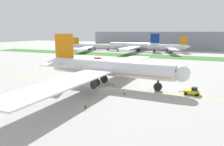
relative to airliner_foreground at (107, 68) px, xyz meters
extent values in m
plane|color=#ADAAA5|center=(2.17, -4.35, -5.86)|extent=(600.00, 600.00, 0.00)
cube|color=yellow|center=(2.17, -3.11, -5.86)|extent=(280.00, 0.36, 0.01)
cube|color=#38722D|center=(2.17, 93.70, -5.81)|extent=(320.00, 24.00, 0.10)
cylinder|color=white|center=(0.77, -0.02, 0.16)|extent=(43.73, 6.57, 5.35)
cube|color=orange|center=(0.77, -0.02, -0.78)|extent=(41.98, 6.09, 0.64)
sphere|color=white|center=(24.04, -0.67, 0.16)|extent=(5.08, 5.08, 5.08)
cone|color=white|center=(-23.43, 0.66, 0.56)|extent=(6.01, 4.71, 4.55)
cube|color=orange|center=(-17.53, 0.49, 7.12)|extent=(7.86, 0.75, 8.56)
cube|color=white|center=(-18.25, 5.86, 0.96)|extent=(5.03, 8.69, 0.37)
cube|color=white|center=(-18.55, -4.83, 0.96)|extent=(5.03, 8.69, 0.37)
cube|color=white|center=(-0.78, 22.33, -0.51)|extent=(10.69, 39.49, 0.43)
cube|color=white|center=(-2.03, -22.25, -0.51)|extent=(10.69, 39.49, 0.43)
cylinder|color=#B7BABF|center=(0.28, 13.46, -2.13)|extent=(5.16, 3.08, 2.94)
cylinder|color=black|center=(2.82, 13.39, -2.13)|extent=(0.53, 3.10, 3.09)
cylinder|color=#B7BABF|center=(-0.47, -13.46, -2.13)|extent=(5.16, 3.08, 2.94)
cylinder|color=black|center=(2.07, -13.53, -2.13)|extent=(0.53, 3.10, 3.09)
cylinder|color=black|center=(17.34, -0.49, -3.55)|extent=(0.56, 0.56, 2.07)
cylinder|color=black|center=(17.34, -0.49, -4.59)|extent=(2.57, 1.21, 2.54)
cylinder|color=black|center=(-2.63, 2.88, -3.55)|extent=(0.56, 0.56, 2.07)
cylinder|color=black|center=(-2.63, 2.88, -4.59)|extent=(2.57, 1.21, 2.54)
cylinder|color=black|center=(-2.79, -2.73, -3.55)|extent=(0.56, 0.56, 2.07)
cylinder|color=black|center=(-2.79, -2.73, -4.59)|extent=(2.57, 1.21, 2.54)
cube|color=black|center=(23.23, -0.65, 0.83)|extent=(1.98, 4.06, 0.96)
sphere|color=black|center=(-15.71, 3.06, 0.64)|extent=(0.37, 0.37, 0.37)
sphere|color=black|center=(-10.98, 2.93, 0.64)|extent=(0.37, 0.37, 0.37)
sphere|color=black|center=(-6.25, 2.80, 0.64)|extent=(0.37, 0.37, 0.37)
sphere|color=black|center=(-1.52, 2.67, 0.64)|extent=(0.37, 0.37, 0.37)
sphere|color=black|center=(3.21, 2.53, 0.64)|extent=(0.37, 0.37, 0.37)
sphere|color=black|center=(7.94, 2.40, 0.64)|extent=(0.37, 0.37, 0.37)
sphere|color=black|center=(12.68, 2.27, 0.64)|extent=(0.37, 0.37, 0.37)
sphere|color=black|center=(17.41, 2.14, 0.64)|extent=(0.37, 0.37, 0.37)
cube|color=yellow|center=(27.24, -0.76, -4.96)|extent=(4.48, 2.34, 0.91)
cube|color=black|center=(27.90, -0.78, -4.05)|extent=(1.64, 1.73, 0.90)
cylinder|color=black|center=(24.13, -0.68, -5.26)|extent=(1.80, 0.17, 0.12)
cylinder|color=black|center=(25.66, -1.83, -5.41)|extent=(0.91, 0.38, 0.90)
cylinder|color=black|center=(25.72, 0.39, -5.41)|extent=(0.91, 0.38, 0.90)
cylinder|color=black|center=(28.75, -1.91, -5.41)|extent=(0.91, 0.38, 0.90)
cylinder|color=black|center=(28.81, 0.30, -5.41)|extent=(0.91, 0.38, 0.90)
cylinder|color=black|center=(4.66, -22.98, -5.42)|extent=(0.13, 0.13, 0.88)
cylinder|color=orange|center=(4.51, -22.97, -4.71)|extent=(0.10, 0.10, 0.56)
cylinder|color=black|center=(4.87, -22.99, -5.42)|extent=(0.13, 0.13, 0.88)
cylinder|color=orange|center=(5.02, -23.00, -4.71)|extent=(0.10, 0.10, 0.56)
cube|color=orange|center=(4.76, -22.98, -4.67)|extent=(0.47, 0.28, 0.62)
sphere|color=#8C6647|center=(4.76, -22.98, -4.23)|extent=(0.24, 0.24, 0.24)
cylinder|color=black|center=(9.45, -8.71, -5.43)|extent=(0.13, 0.13, 0.87)
cylinder|color=#BFE519|center=(9.60, -8.75, -4.71)|extent=(0.10, 0.10, 0.55)
cylinder|color=black|center=(9.26, -8.66, -5.43)|extent=(0.13, 0.13, 0.87)
cylinder|color=#BFE519|center=(9.11, -8.62, -4.71)|extent=(0.10, 0.10, 0.55)
cube|color=#BFE519|center=(9.35, -8.69, -4.68)|extent=(0.51, 0.36, 0.62)
sphere|color=#8C6647|center=(9.35, -8.69, -4.25)|extent=(0.24, 0.24, 0.24)
cylinder|color=black|center=(3.02, -1.41, -5.44)|extent=(0.12, 0.12, 0.83)
cylinder|color=orange|center=(2.98, -1.27, -4.76)|extent=(0.10, 0.10, 0.53)
cylinder|color=black|center=(3.07, -1.59, -5.44)|extent=(0.12, 0.12, 0.83)
cylinder|color=orange|center=(3.11, -1.73, -4.76)|extent=(0.10, 0.10, 0.53)
cube|color=orange|center=(3.04, -1.50, -4.74)|extent=(0.36, 0.49, 0.59)
sphere|color=tan|center=(3.04, -1.50, -4.32)|extent=(0.22, 0.22, 0.22)
cube|color=#33478C|center=(-45.64, 34.10, -4.07)|extent=(5.03, 3.98, 2.68)
cube|color=#33478C|center=(-43.05, 32.82, -4.42)|extent=(2.51, 2.67, 1.97)
cube|color=#263347|center=(-42.32, 32.46, -4.03)|extent=(0.89, 1.69, 0.87)
cylinder|color=black|center=(-42.56, 33.81, -5.41)|extent=(0.94, 0.67, 0.90)
cylinder|color=black|center=(-43.54, 31.83, -5.41)|extent=(0.94, 0.67, 0.90)
cylinder|color=black|center=(-46.17, 35.59, -5.41)|extent=(0.94, 0.67, 0.90)
cylinder|color=black|center=(-47.14, 33.61, -5.41)|extent=(0.94, 0.67, 0.90)
cube|color=#B21E19|center=(-27.93, 46.95, -4.06)|extent=(4.46, 3.63, 2.71)
cube|color=#B21E19|center=(-25.66, 47.93, -4.42)|extent=(2.25, 2.61, 1.98)
cube|color=#263347|center=(-25.02, 48.20, -4.02)|extent=(0.83, 1.79, 0.87)
cylinder|color=black|center=(-26.11, 48.97, -5.41)|extent=(0.95, 0.63, 0.90)
cylinder|color=black|center=(-25.21, 46.88, -5.41)|extent=(0.95, 0.63, 0.90)
cylinder|color=black|center=(-29.27, 47.61, -5.41)|extent=(0.95, 0.63, 0.90)
cylinder|color=black|center=(-28.37, 45.52, -5.41)|extent=(0.95, 0.63, 0.90)
cube|color=yellow|center=(-6.40, 38.06, -4.35)|extent=(4.84, 3.34, 2.11)
cube|color=yellow|center=(-3.71, 37.24, -4.58)|extent=(2.24, 2.48, 1.65)
cube|color=#263347|center=(-2.95, 37.01, -4.25)|extent=(0.60, 1.76, 0.73)
cylinder|color=black|center=(-3.39, 38.28, -5.41)|extent=(0.95, 0.55, 0.90)
cylinder|color=black|center=(-4.02, 36.21, -5.41)|extent=(0.95, 0.55, 0.90)
cylinder|color=black|center=(-7.14, 39.41, -5.41)|extent=(0.95, 0.55, 0.90)
cylinder|color=black|center=(-7.77, 37.34, -5.41)|extent=(0.95, 0.55, 0.90)
cylinder|color=white|center=(-72.27, 122.57, -1.48)|extent=(40.09, 15.51, 3.89)
cube|color=orange|center=(-72.27, 122.57, -2.16)|extent=(38.44, 14.74, 0.47)
sphere|color=white|center=(-51.76, 128.77, -1.48)|extent=(3.70, 3.70, 3.70)
cone|color=white|center=(-93.42, 116.17, -1.19)|extent=(5.06, 4.41, 3.31)
cube|color=orange|center=(-88.63, 117.62, 3.58)|extent=(7.13, 2.49, 6.23)
cube|color=white|center=(-90.54, 121.11, -0.90)|extent=(6.09, 7.26, 0.27)
cube|color=white|center=(-88.28, 113.66, -0.90)|extent=(6.09, 7.26, 0.27)
cube|color=white|center=(-80.08, 141.37, -1.97)|extent=(19.18, 37.66, 0.31)
cube|color=white|center=(-68.35, 102.58, -1.97)|extent=(19.18, 37.66, 0.31)
cylinder|color=#B7BABF|center=(-76.53, 133.84, -3.15)|extent=(4.16, 3.12, 2.14)
cylinder|color=black|center=(-74.76, 134.37, -3.15)|extent=(0.96, 2.24, 2.25)
cylinder|color=#B7BABF|center=(-69.57, 110.83, -3.15)|extent=(4.16, 3.12, 2.14)
cylinder|color=black|center=(-67.80, 111.36, -3.15)|extent=(0.96, 2.24, 2.25)
cylinder|color=black|center=(-57.46, 127.05, -4.18)|extent=(0.41, 0.41, 1.51)
cylinder|color=black|center=(-57.46, 127.05, -4.94)|extent=(2.01, 1.33, 1.85)
cylinder|color=black|center=(-75.98, 123.58, -4.18)|extent=(0.41, 0.41, 1.51)
cylinder|color=black|center=(-75.98, 123.58, -4.94)|extent=(2.01, 1.33, 1.85)
cylinder|color=black|center=(-74.79, 119.67, -4.18)|extent=(0.41, 0.41, 1.51)
cylinder|color=black|center=(-74.79, 119.67, -4.94)|extent=(2.01, 1.33, 1.85)
cylinder|color=white|center=(-29.67, 125.93, -0.18)|extent=(43.64, 6.56, 5.05)
cube|color=navy|center=(-29.67, 125.93, -1.07)|extent=(41.89, 6.09, 0.61)
sphere|color=white|center=(-52.78, 125.13, -0.18)|extent=(4.79, 4.79, 4.79)
cone|color=white|center=(-5.66, 126.77, 0.19)|extent=(5.70, 4.48, 4.29)
cube|color=navy|center=(-11.41, 126.57, 6.38)|extent=(7.84, 0.78, 8.07)
cube|color=white|center=(-10.37, 121.56, 0.57)|extent=(5.06, 8.23, 0.35)
cube|color=white|center=(-10.72, 131.64, 0.57)|extent=(5.06, 8.23, 0.35)
cube|color=white|center=(-26.72, 103.93, -0.81)|extent=(10.92, 39.45, 0.40)
cube|color=white|center=(-28.26, 148.09, -0.81)|extent=(10.92, 39.45, 0.40)
cylinder|color=#B7BABF|center=(-28.33, 112.69, -2.34)|extent=(4.89, 2.94, 2.78)
cylinder|color=black|center=(-30.73, 112.60, -2.34)|extent=(0.52, 2.93, 2.91)
cylinder|color=#B7BABF|center=(-29.26, 139.24, -2.34)|extent=(4.89, 2.94, 2.78)
cylinder|color=black|center=(-31.65, 139.16, -2.34)|extent=(0.52, 2.93, 2.91)
cylinder|color=black|center=(-46.18, 125.36, -3.68)|extent=(0.53, 0.53, 1.96)
cylinder|color=black|center=(-46.18, 125.36, -4.66)|extent=(2.43, 1.16, 2.40)
cylinder|color=black|center=(-26.10, 123.41, -3.68)|extent=(0.53, 0.53, 1.96)
cylinder|color=black|center=(-26.10, 123.41, -4.66)|extent=(2.43, 1.16, 2.40)
cylinder|color=black|center=(-26.28, 128.70, -3.68)|extent=(0.53, 0.53, 1.96)
cylinder|color=black|center=(-26.28, 128.70, -4.66)|extent=(2.43, 1.16, 2.40)
cylinder|color=white|center=(0.11, 127.41, -0.86)|extent=(30.46, 13.24, 4.45)
cube|color=orange|center=(0.11, 127.41, -1.64)|extent=(29.19, 12.54, 0.53)
sphere|color=white|center=(-15.63, 122.56, -0.86)|extent=(4.22, 4.22, 4.22)
cone|color=white|center=(16.60, 132.50, -0.53)|extent=(5.79, 5.05, 3.78)
cube|color=orange|center=(12.36, 131.19, 4.92)|extent=(5.38, 2.04, 7.11)
cube|color=white|center=(14.25, 127.12, -0.19)|extent=(5.30, 7.79, 0.31)
cube|color=white|center=(11.63, 135.62, -0.19)|extent=(5.30, 7.79, 0.31)
cube|color=white|center=(6.27, 112.62, -1.42)|extent=(14.51, 28.21, 0.36)
cube|color=white|center=(-3.13, 143.10, -1.42)|extent=(14.51, 28.21, 0.36)
cylinder|color=#B7BABF|center=(3.58, 118.25, -2.76)|extent=(4.76, 3.58, 2.44)
cylinder|color=black|center=(1.56, 117.63, -2.76)|extent=(1.11, 2.56, 2.57)
cylinder|color=#B7BABF|center=(-2.18, 136.93, -2.76)|extent=(4.76, 3.58, 2.44)
cylinder|color=black|center=(-4.20, 136.31, -2.76)|extent=(1.11, 2.56, 2.57)
cylinder|color=black|center=(-10.96, 124.00, -3.94)|extent=(0.46, 0.46, 1.72)
cylinder|color=black|center=(-10.96, 124.00, -4.80)|extent=(2.30, 1.53, 2.11)
cylinder|color=black|center=(3.13, 125.90, -3.94)|extent=(0.46, 0.46, 1.72)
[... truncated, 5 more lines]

